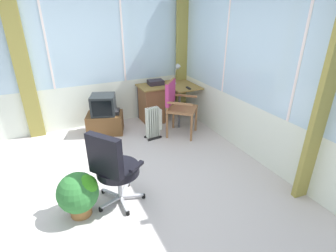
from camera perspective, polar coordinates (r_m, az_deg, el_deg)
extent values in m
cube|color=beige|center=(3.65, -8.61, -12.61)|extent=(4.92, 5.22, 0.06)
cube|color=silver|center=(5.31, -15.88, 4.58)|extent=(3.92, 0.06, 0.82)
cube|color=silver|center=(5.02, -17.69, 18.60)|extent=(3.84, 0.06, 1.78)
cube|color=white|center=(4.97, -25.44, 17.37)|extent=(0.04, 0.07, 1.78)
cube|color=white|center=(5.16, -10.13, 19.47)|extent=(0.04, 0.07, 1.78)
cube|color=silver|center=(4.30, 17.16, -0.48)|extent=(0.06, 4.22, 0.82)
cube|color=silver|center=(3.94, 19.63, 16.85)|extent=(0.06, 4.14, 1.78)
cube|color=white|center=(3.48, 27.78, 14.55)|extent=(0.07, 0.04, 1.78)
cube|color=white|center=(4.47, 13.18, 18.42)|extent=(0.07, 0.04, 1.78)
cube|color=olive|center=(4.95, -29.56, 12.12)|extent=(0.26, 0.08, 2.68)
cube|color=olive|center=(5.54, 3.14, 16.28)|extent=(0.26, 0.07, 2.68)
cube|color=olive|center=(3.23, 31.79, 6.17)|extent=(0.26, 0.10, 2.68)
cube|color=olive|center=(5.29, -0.57, 9.04)|extent=(1.10, 0.55, 0.02)
cube|color=olive|center=(5.05, 4.36, 8.17)|extent=(0.55, 0.30, 0.02)
cube|color=brown|center=(5.29, -3.73, 4.72)|extent=(0.40, 0.51, 0.70)
cylinder|color=#4C4C51|center=(4.97, 2.48, 3.47)|extent=(0.04, 0.04, 0.71)
cylinder|color=#4C4C51|center=(5.43, -6.50, 5.23)|extent=(0.04, 0.04, 0.71)
cylinder|color=#B2B7BC|center=(5.32, 1.11, 9.37)|extent=(0.13, 0.13, 0.02)
cylinder|color=#B2B7BC|center=(5.30, 1.12, 10.50)|extent=(0.02, 0.02, 0.20)
cylinder|color=#B2B7BC|center=(5.25, 1.79, 12.59)|extent=(0.03, 0.09, 0.19)
cone|color=#B2B7BC|center=(5.22, 2.50, 12.97)|extent=(0.14, 0.13, 0.12)
cube|color=black|center=(5.01, 4.51, 8.32)|extent=(0.06, 0.15, 0.02)
cube|color=#2B252D|center=(5.26, -2.73, 9.58)|extent=(0.32, 0.25, 0.09)
cylinder|color=#92623C|center=(4.51, 5.16, -0.58)|extent=(0.04, 0.04, 0.48)
cylinder|color=#92623C|center=(4.90, 6.18, 1.55)|extent=(0.04, 0.04, 0.48)
cylinder|color=#92623C|center=(4.60, -0.21, 0.07)|extent=(0.04, 0.04, 0.48)
cylinder|color=#92623C|center=(4.99, 1.21, 2.12)|extent=(0.04, 0.04, 0.48)
cube|color=#92623C|center=(4.64, 3.16, 3.76)|extent=(0.68, 0.68, 0.04)
cube|color=#92623C|center=(4.61, 0.55, 7.06)|extent=(0.31, 0.35, 0.48)
cube|color=#B73672|center=(4.60, 0.55, 7.35)|extent=(0.35, 0.38, 0.40)
cube|color=#92623C|center=(4.38, 2.55, 4.96)|extent=(0.35, 0.32, 0.03)
cube|color=#92623C|center=(4.78, 3.82, 6.69)|extent=(0.35, 0.32, 0.03)
cube|color=#B7B7BF|center=(3.43, -12.28, -14.25)|extent=(0.19, 0.25, 0.02)
cylinder|color=black|center=(3.52, -14.05, -13.73)|extent=(0.05, 0.05, 0.05)
cube|color=#B7B7BF|center=(3.30, -12.47, -16.04)|extent=(0.28, 0.12, 0.02)
cylinder|color=black|center=(3.27, -14.60, -17.32)|extent=(0.05, 0.05, 0.05)
cube|color=#B7B7BF|center=(3.25, -9.66, -16.54)|extent=(0.04, 0.28, 0.02)
cylinder|color=black|center=(3.16, -8.86, -18.40)|extent=(0.05, 0.05, 0.05)
cube|color=#B7B7BF|center=(3.34, -7.91, -14.96)|extent=(0.28, 0.12, 0.02)
cylinder|color=black|center=(3.36, -5.41, -15.11)|extent=(0.05, 0.05, 0.05)
cube|color=#B7B7BF|center=(3.45, -9.57, -13.62)|extent=(0.19, 0.25, 0.02)
cylinder|color=black|center=(3.57, -8.80, -12.53)|extent=(0.05, 0.05, 0.05)
cylinder|color=#B7B7BF|center=(3.24, -10.64, -12.51)|extent=(0.05, 0.05, 0.35)
cylinder|color=black|center=(3.11, -10.95, -9.40)|extent=(0.50, 0.50, 0.09)
cube|color=black|center=(2.84, -13.76, -6.49)|extent=(0.32, 0.40, 0.48)
cube|color=black|center=(2.90, -6.93, -8.83)|extent=(0.21, 0.17, 0.04)
cube|color=black|center=(3.20, -14.94, -6.03)|extent=(0.21, 0.17, 0.04)
cube|color=brown|center=(4.98, -13.62, 0.65)|extent=(0.75, 0.63, 0.37)
cube|color=#202527|center=(4.85, -14.05, 4.58)|extent=(0.53, 0.52, 0.36)
cube|color=black|center=(4.66, -14.36, 3.71)|extent=(0.33, 0.12, 0.28)
cube|color=#262628|center=(4.88, -12.20, 3.07)|extent=(0.32, 0.30, 0.07)
cube|color=silver|center=(4.54, -4.61, 0.53)|extent=(0.03, 0.10, 0.55)
cube|color=silver|center=(4.55, -4.14, 0.64)|extent=(0.03, 0.10, 0.55)
cube|color=silver|center=(4.57, -3.67, 0.76)|extent=(0.03, 0.10, 0.55)
cube|color=silver|center=(4.59, -3.20, 0.87)|extent=(0.03, 0.10, 0.55)
cube|color=silver|center=(4.61, -2.74, 0.98)|extent=(0.03, 0.10, 0.55)
cube|color=silver|center=(4.62, -2.29, 1.09)|extent=(0.03, 0.10, 0.55)
cube|color=black|center=(4.65, -2.94, -2.76)|extent=(0.27, 0.06, 0.03)
cube|color=black|center=(4.76, -3.74, -2.08)|extent=(0.27, 0.06, 0.03)
cube|color=silver|center=(4.63, -1.86, 1.50)|extent=(0.06, 0.09, 0.39)
cylinder|color=#946233|center=(3.26, -18.61, -16.94)|extent=(0.24, 0.24, 0.13)
sphere|color=#307534|center=(3.12, -19.21, -13.66)|extent=(0.46, 0.46, 0.46)
sphere|color=#38971F|center=(3.03, -17.61, -12.47)|extent=(0.25, 0.25, 0.25)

